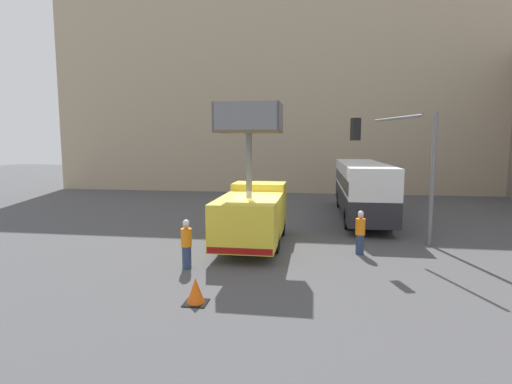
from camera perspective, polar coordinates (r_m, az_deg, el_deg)
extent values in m
plane|color=#4C4C4F|center=(16.94, 0.71, -8.11)|extent=(120.00, 120.00, 0.00)
cube|color=tan|center=(40.91, 5.45, 15.48)|extent=(44.00, 10.00, 20.95)
cube|color=yellow|center=(19.20, 0.50, -1.77)|extent=(2.45, 1.84, 2.09)
cube|color=yellow|center=(16.24, -0.99, -3.95)|extent=(2.45, 4.30, 1.78)
cube|color=red|center=(14.39, -2.37, -8.41)|extent=(2.40, 0.10, 0.24)
cylinder|color=black|center=(19.55, -2.63, -4.59)|extent=(0.30, 0.98, 0.98)
cylinder|color=black|center=(19.26, 3.68, -4.77)|extent=(0.30, 0.98, 0.98)
cylinder|color=black|center=(16.62, -4.67, -6.68)|extent=(0.30, 0.98, 0.98)
cylinder|color=black|center=(16.28, 2.77, -6.96)|extent=(0.30, 0.98, 0.98)
cylinder|color=slate|center=(15.97, -1.01, 3.78)|extent=(0.24, 0.24, 2.59)
cube|color=brown|center=(15.95, -1.02, 8.60)|extent=(2.53, 1.81, 0.10)
cube|color=slate|center=(16.22, -5.38, 10.58)|extent=(0.08, 1.81, 1.05)
cube|color=slate|center=(15.82, 3.44, 10.69)|extent=(0.08, 1.81, 1.05)
cube|color=slate|center=(16.83, -0.53, 10.48)|extent=(2.53, 0.08, 1.05)
cube|color=slate|center=(15.12, -1.57, 10.87)|extent=(2.53, 0.08, 1.05)
cube|color=#232328|center=(24.65, 14.77, -0.98)|extent=(2.40, 11.51, 1.26)
cube|color=silver|center=(24.50, 14.87, 2.26)|extent=(2.40, 11.51, 1.54)
cube|color=black|center=(24.52, 14.85, 1.72)|extent=(2.42, 11.05, 0.68)
cylinder|color=black|center=(28.16, 11.82, -1.05)|extent=(0.30, 1.09, 1.09)
cylinder|color=black|center=(28.36, 16.06, -1.12)|extent=(0.30, 1.09, 1.09)
cylinder|color=black|center=(21.13, 12.94, -3.73)|extent=(0.30, 1.09, 1.09)
cylinder|color=black|center=(21.40, 18.57, -3.78)|extent=(0.30, 1.09, 1.09)
cylinder|color=slate|center=(18.62, 23.89, 1.61)|extent=(0.18, 0.18, 5.72)
cylinder|color=slate|center=(17.62, 19.44, 9.88)|extent=(1.30, 3.42, 0.13)
cube|color=black|center=(16.78, 14.04, 8.69)|extent=(0.41, 0.41, 0.90)
sphere|color=red|center=(16.79, 14.06, 9.54)|extent=(0.20, 0.20, 0.20)
cylinder|color=navy|center=(14.47, -9.86, -9.20)|extent=(0.32, 0.32, 0.80)
cylinder|color=orange|center=(14.29, -9.92, -6.42)|extent=(0.38, 0.38, 0.64)
sphere|color=tan|center=(14.20, -9.96, -4.74)|extent=(0.22, 0.22, 0.22)
sphere|color=white|center=(14.18, -9.97, -4.35)|extent=(0.23, 0.23, 0.23)
cylinder|color=navy|center=(16.57, 14.61, -7.24)|extent=(0.32, 0.32, 0.80)
cylinder|color=orange|center=(16.41, 14.69, -4.80)|extent=(0.38, 0.38, 0.64)
sphere|color=tan|center=(16.33, 14.73, -3.33)|extent=(0.22, 0.22, 0.22)
sphere|color=white|center=(16.31, 14.74, -3.00)|extent=(0.23, 0.23, 0.23)
cube|color=black|center=(11.58, -8.58, -15.39)|extent=(0.64, 0.64, 0.03)
cone|color=#F25B0F|center=(11.45, -8.61, -13.76)|extent=(0.51, 0.51, 0.73)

